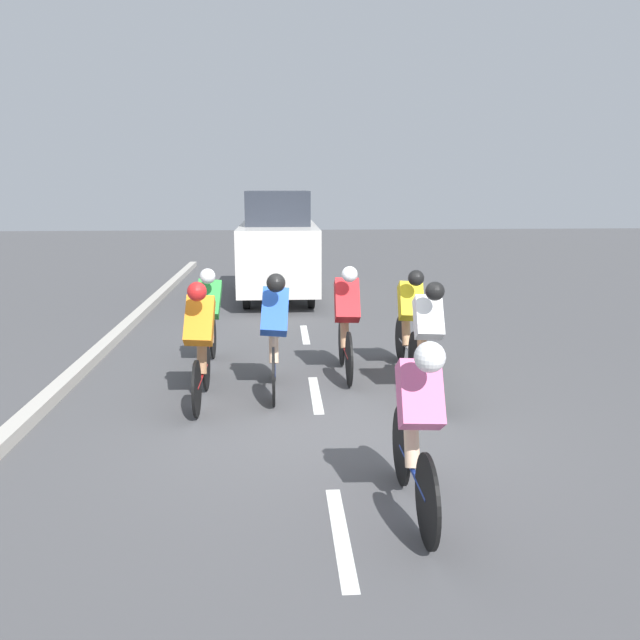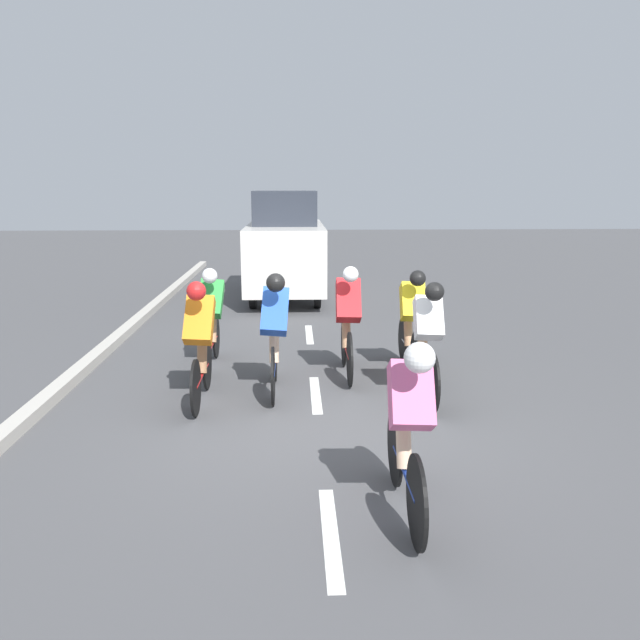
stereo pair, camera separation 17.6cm
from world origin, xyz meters
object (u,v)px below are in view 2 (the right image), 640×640
at_px(cyclist_red, 348,320).
at_px(support_car, 285,246).
at_px(cyclist_yellow, 412,319).
at_px(cyclist_white, 427,338).
at_px(cyclist_green, 211,315).
at_px(cyclist_orange, 200,339).
at_px(cyclist_pink, 409,424).
at_px(cyclist_blue, 275,330).

bearing_deg(cyclist_red, support_car, -81.70).
distance_m(cyclist_yellow, cyclist_white, 1.13).
relative_size(cyclist_red, cyclist_green, 1.05).
xyz_separation_m(cyclist_orange, cyclist_green, (0.06, -1.50, -0.03)).
bearing_deg(cyclist_yellow, cyclist_green, -7.11).
distance_m(cyclist_yellow, cyclist_orange, 2.95).
xyz_separation_m(cyclist_pink, cyclist_green, (2.03, -4.19, -0.01)).
relative_size(cyclist_pink, support_car, 0.40).
relative_size(cyclist_green, cyclist_white, 0.96).
distance_m(cyclist_green, support_car, 5.80).
bearing_deg(support_car, cyclist_white, 103.84).
height_order(cyclist_pink, cyclist_white, cyclist_white).
distance_m(cyclist_yellow, cyclist_blue, 2.02).
bearing_deg(cyclist_orange, support_car, -97.25).
height_order(cyclist_blue, cyclist_white, cyclist_blue).
bearing_deg(cyclist_blue, cyclist_red, -145.02).
bearing_deg(cyclist_white, cyclist_yellow, -91.41).
distance_m(cyclist_pink, support_car, 9.96).
height_order(cyclist_yellow, cyclist_white, cyclist_white).
height_order(cyclist_yellow, cyclist_red, cyclist_red).
xyz_separation_m(cyclist_yellow, cyclist_red, (0.89, 0.15, 0.03)).
xyz_separation_m(cyclist_orange, cyclist_white, (-2.68, -0.02, -0.02)).
xyz_separation_m(cyclist_blue, cyclist_green, (0.92, -1.17, -0.05)).
xyz_separation_m(cyclist_yellow, cyclist_pink, (0.74, 3.85, 0.01)).
distance_m(cyclist_red, cyclist_green, 1.95).
height_order(cyclist_red, support_car, support_car).
distance_m(cyclist_blue, cyclist_white, 1.85).
bearing_deg(support_car, cyclist_blue, 89.56).
distance_m(cyclist_orange, cyclist_pink, 3.34).
xyz_separation_m(cyclist_yellow, cyclist_green, (2.77, -0.35, -0.00)).
bearing_deg(cyclist_white, cyclist_green, -28.32).
distance_m(cyclist_orange, cyclist_green, 1.50).
relative_size(cyclist_orange, cyclist_blue, 0.98).
xyz_separation_m(cyclist_red, support_car, (0.90, -6.20, 0.40)).
xyz_separation_m(cyclist_yellow, cyclist_orange, (2.71, 1.15, 0.03)).
relative_size(cyclist_blue, support_car, 0.40).
bearing_deg(cyclist_red, cyclist_pink, 92.39).
height_order(cyclist_orange, cyclist_blue, cyclist_blue).
bearing_deg(cyclist_blue, cyclist_orange, 20.91).
height_order(cyclist_red, cyclist_blue, cyclist_blue).
height_order(cyclist_yellow, cyclist_pink, cyclist_pink).
relative_size(cyclist_blue, cyclist_white, 0.98).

